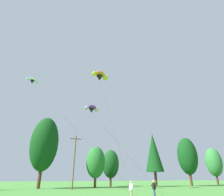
{
  "coord_description": "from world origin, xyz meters",
  "views": [
    {
      "loc": [
        -10.88,
        0.85,
        1.97
      ],
      "look_at": [
        -1.01,
        24.2,
        12.91
      ],
      "focal_mm": 29.62,
      "sensor_mm": 36.0,
      "label": 1
    }
  ],
  "objects_px": {
    "parafoil_kite_far_orange": "(100,76)",
    "utility_pole": "(74,160)",
    "kite_flyer_near": "(131,188)",
    "parafoil_kite_mid_purple": "(92,109)",
    "parafoil_kite_high_white": "(33,81)",
    "kite_flyer_mid": "(154,188)"
  },
  "relations": [
    {
      "from": "parafoil_kite_mid_purple",
      "to": "kite_flyer_near",
      "type": "bearing_deg",
      "value": -91.41
    },
    {
      "from": "utility_pole",
      "to": "parafoil_kite_far_orange",
      "type": "height_order",
      "value": "parafoil_kite_far_orange"
    },
    {
      "from": "kite_flyer_near",
      "to": "parafoil_kite_mid_purple",
      "type": "bearing_deg",
      "value": 88.59
    },
    {
      "from": "parafoil_kite_high_white",
      "to": "kite_flyer_near",
      "type": "bearing_deg",
      "value": -54.8
    },
    {
      "from": "kite_flyer_mid",
      "to": "parafoil_kite_far_orange",
      "type": "height_order",
      "value": "parafoil_kite_far_orange"
    },
    {
      "from": "kite_flyer_near",
      "to": "utility_pole",
      "type": "bearing_deg",
      "value": 96.61
    },
    {
      "from": "utility_pole",
      "to": "parafoil_kite_mid_purple",
      "type": "xyz_separation_m",
      "value": [
        2.47,
        -1.47,
        9.81
      ]
    },
    {
      "from": "parafoil_kite_high_white",
      "to": "parafoil_kite_far_orange",
      "type": "xyz_separation_m",
      "value": [
        12.39,
        -2.58,
        2.45
      ]
    },
    {
      "from": "utility_pole",
      "to": "kite_flyer_near",
      "type": "distance_m",
      "value": 18.37
    },
    {
      "from": "parafoil_kite_far_orange",
      "to": "utility_pole",
      "type": "bearing_deg",
      "value": 125.81
    },
    {
      "from": "kite_flyer_near",
      "to": "parafoil_kite_mid_purple",
      "type": "distance_m",
      "value": 21.38
    },
    {
      "from": "kite_flyer_mid",
      "to": "parafoil_kite_far_orange",
      "type": "relative_size",
      "value": 0.08
    },
    {
      "from": "kite_flyer_near",
      "to": "kite_flyer_mid",
      "type": "height_order",
      "value": "same"
    },
    {
      "from": "kite_flyer_near",
      "to": "parafoil_kite_far_orange",
      "type": "distance_m",
      "value": 24.28
    },
    {
      "from": "parafoil_kite_mid_purple",
      "to": "utility_pole",
      "type": "bearing_deg",
      "value": 149.19
    },
    {
      "from": "parafoil_kite_far_orange",
      "to": "kite_flyer_near",
      "type": "bearing_deg",
      "value": -94.14
    },
    {
      "from": "kite_flyer_near",
      "to": "parafoil_kite_high_white",
      "type": "height_order",
      "value": "parafoil_kite_high_white"
    },
    {
      "from": "kite_flyer_near",
      "to": "kite_flyer_mid",
      "type": "bearing_deg",
      "value": 7.44
    },
    {
      "from": "parafoil_kite_mid_purple",
      "to": "parafoil_kite_high_white",
      "type": "bearing_deg",
      "value": -179.14
    },
    {
      "from": "kite_flyer_mid",
      "to": "parafoil_kite_high_white",
      "type": "relative_size",
      "value": 0.09
    },
    {
      "from": "utility_pole",
      "to": "parafoil_kite_far_orange",
      "type": "distance_m",
      "value": 16.95
    },
    {
      "from": "kite_flyer_mid",
      "to": "parafoil_kite_far_orange",
      "type": "xyz_separation_m",
      "value": [
        -1.93,
        13.21,
        20.09
      ]
    }
  ]
}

